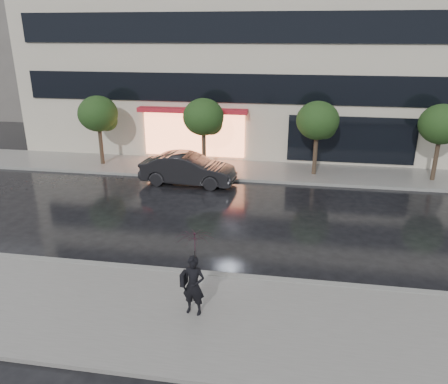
# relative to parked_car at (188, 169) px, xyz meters

# --- Properties ---
(ground) EXTENTS (120.00, 120.00, 0.00)m
(ground) POSITION_rel_parked_car_xyz_m (3.33, -7.63, -0.78)
(ground) COLOR black
(ground) RESTS_ON ground
(sidewalk_near) EXTENTS (60.00, 4.50, 0.12)m
(sidewalk_near) POSITION_rel_parked_car_xyz_m (3.33, -10.88, -0.72)
(sidewalk_near) COLOR slate
(sidewalk_near) RESTS_ON ground
(sidewalk_far) EXTENTS (60.00, 3.50, 0.12)m
(sidewalk_far) POSITION_rel_parked_car_xyz_m (3.33, 2.62, -0.72)
(sidewalk_far) COLOR slate
(sidewalk_far) RESTS_ON ground
(curb_near) EXTENTS (60.00, 0.25, 0.14)m
(curb_near) POSITION_rel_parked_car_xyz_m (3.33, -8.63, -0.71)
(curb_near) COLOR gray
(curb_near) RESTS_ON ground
(curb_far) EXTENTS (60.00, 0.25, 0.14)m
(curb_far) POSITION_rel_parked_car_xyz_m (3.33, 0.87, -0.71)
(curb_far) COLOR gray
(curb_far) RESTS_ON ground
(office_building) EXTENTS (30.00, 12.76, 18.00)m
(office_building) POSITION_rel_parked_car_xyz_m (3.33, 10.34, 8.22)
(office_building) COLOR beige
(office_building) RESTS_ON ground
(tree_far_west) EXTENTS (2.20, 2.20, 3.99)m
(tree_far_west) POSITION_rel_parked_car_xyz_m (-5.61, 2.40, 2.14)
(tree_far_west) COLOR #33261C
(tree_far_west) RESTS_ON ground
(tree_mid_west) EXTENTS (2.20, 2.20, 3.99)m
(tree_mid_west) POSITION_rel_parked_car_xyz_m (0.39, 2.40, 2.14)
(tree_mid_west) COLOR #33261C
(tree_mid_west) RESTS_ON ground
(tree_mid_east) EXTENTS (2.20, 2.20, 3.99)m
(tree_mid_east) POSITION_rel_parked_car_xyz_m (6.39, 2.40, 2.14)
(tree_mid_east) COLOR #33261C
(tree_mid_east) RESTS_ON ground
(tree_far_east) EXTENTS (2.20, 2.20, 3.99)m
(tree_far_east) POSITION_rel_parked_car_xyz_m (12.39, 2.40, 2.14)
(tree_far_east) COLOR #33261C
(tree_far_east) RESTS_ON ground
(parked_car) EXTENTS (4.86, 1.98, 1.57)m
(parked_car) POSITION_rel_parked_car_xyz_m (0.00, 0.00, 0.00)
(parked_car) COLOR #232325
(parked_car) RESTS_ON ground
(pedestrian_with_umbrella) EXTENTS (1.10, 1.12, 2.42)m
(pedestrian_with_umbrella) POSITION_rel_parked_car_xyz_m (2.84, -10.71, 0.93)
(pedestrian_with_umbrella) COLOR black
(pedestrian_with_umbrella) RESTS_ON sidewalk_near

